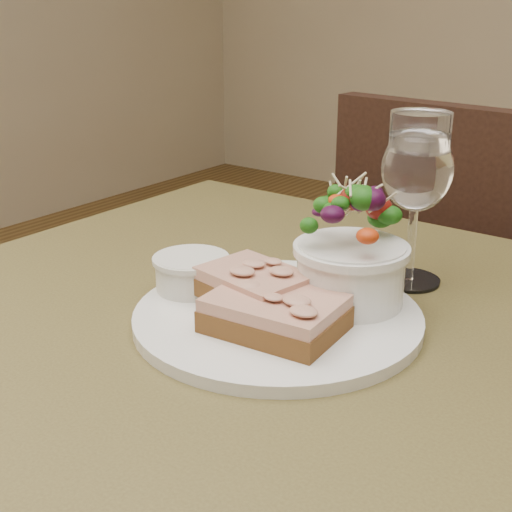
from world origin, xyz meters
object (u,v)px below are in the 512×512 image
Objects in this scene: chair_far at (475,419)px; wine_glass at (417,174)px; sandwich_front at (275,314)px; ramekin at (191,271)px; sandwich_back at (254,285)px; cafe_table at (255,412)px; dinner_plate at (278,317)px; salad_bowl at (352,246)px.

wine_glass reaches higher than chair_far.
ramekin reaches higher than sandwich_front.
cafe_table is at bearing -42.27° from sandwich_back.
dinner_plate is 0.11m from ramekin.
sandwich_back is (-0.03, -0.00, 0.03)m from dinner_plate.
sandwich_back is 0.10m from salad_bowl.
wine_glass is at bearing 101.80° from chair_far.
sandwich_front is at bearing -58.37° from dinner_plate.
cafe_table is at bearing -141.45° from dinner_plate.
dinner_plate is at bearing 4.14° from ramekin.
wine_glass is at bearing 74.86° from sandwich_back.
salad_bowl reaches higher than cafe_table.
salad_bowl is at bearing 24.99° from ramekin.
dinner_plate is at bearing -108.27° from wine_glass.
sandwich_front is 0.13m from ramekin.
dinner_plate is 0.10m from salad_bowl.
ramekin is (-0.08, -0.00, -0.00)m from sandwich_back.
sandwich_back reaches higher than sandwich_front.
salad_bowl is (0.15, 0.07, 0.04)m from ramekin.
salad_bowl is (0.04, -0.59, 0.53)m from chair_far.
chair_far reaches higher than salad_bowl.
sandwich_back is 1.54× the size of ramekin.
sandwich_front is 0.05m from sandwich_back.
sandwich_front is at bearing -11.71° from ramekin.
sandwich_front is (0.02, -0.03, 0.02)m from dinner_plate.
cafe_table is at bearing -129.11° from salad_bowl.
salad_bowl is at bearing 99.32° from chair_far.
ramekin is 0.26m from wine_glass.
chair_far is 7.14× the size of sandwich_front.
salad_bowl is at bearing 53.41° from sandwich_back.
chair_far is at bearing 97.57° from sandwich_back.
wine_glass reaches higher than ramekin.
sandwich_front is at bearing -27.19° from cafe_table.
wine_glass is at bearing 48.08° from ramekin.
chair_far is (0.02, 0.67, -0.36)m from cafe_table.
dinner_plate is 0.04m from sandwich_back.
dinner_plate is 2.47× the size of sandwich_back.
sandwich_front is at bearing -22.90° from sandwich_back.
chair_far is at bearing 89.97° from dinner_plate.
salad_bowl is at bearing 50.89° from cafe_table.
salad_bowl reaches higher than sandwich_back.
sandwich_front is 1.70× the size of ramekin.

